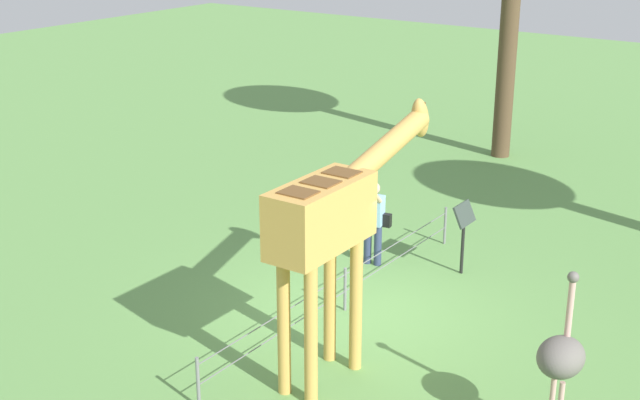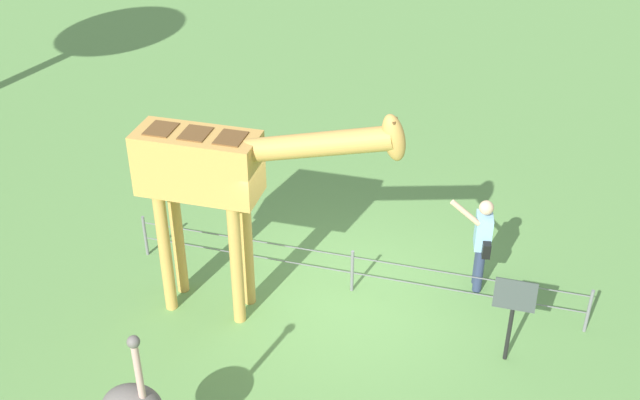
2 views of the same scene
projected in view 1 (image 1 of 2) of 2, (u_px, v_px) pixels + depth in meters
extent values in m
plane|color=#60934C|center=(355.00, 313.00, 14.21)|extent=(60.00, 60.00, 0.00)
cylinder|color=gold|center=(330.00, 296.00, 12.49)|extent=(0.18, 0.18, 2.01)
cylinder|color=gold|center=(356.00, 304.00, 12.26)|extent=(0.18, 0.18, 2.01)
cylinder|color=gold|center=(284.00, 326.00, 11.64)|extent=(0.18, 0.18, 2.01)
cylinder|color=gold|center=(311.00, 335.00, 11.40)|extent=(0.18, 0.18, 2.01)
cube|color=gold|center=(321.00, 215.00, 11.46)|extent=(1.71, 0.72, 0.90)
cube|color=brown|center=(342.00, 172.00, 11.70)|extent=(0.36, 0.44, 0.02)
cube|color=brown|center=(321.00, 182.00, 11.31)|extent=(0.36, 0.44, 0.02)
cube|color=brown|center=(298.00, 192.00, 10.92)|extent=(0.36, 0.44, 0.02)
cylinder|color=gold|center=(385.00, 149.00, 12.56)|extent=(2.15, 0.34, 0.80)
ellipsoid|color=gold|center=(420.00, 118.00, 13.28)|extent=(0.42, 0.26, 0.69)
cylinder|color=brown|center=(417.00, 106.00, 13.26)|extent=(0.05, 0.05, 0.14)
cylinder|color=brown|center=(424.00, 107.00, 13.19)|extent=(0.05, 0.05, 0.14)
cylinder|color=navy|center=(378.00, 245.00, 15.92)|extent=(0.14, 0.14, 0.78)
cylinder|color=navy|center=(368.00, 243.00, 16.00)|extent=(0.14, 0.14, 0.78)
cube|color=#8CBFE0|center=(374.00, 210.00, 15.74)|extent=(0.29, 0.39, 0.55)
sphere|color=#D8AD8C|center=(374.00, 188.00, 15.60)|extent=(0.22, 0.22, 0.22)
cylinder|color=#D8AD8C|center=(376.00, 195.00, 15.27)|extent=(0.48, 0.15, 0.42)
cylinder|color=#D8AD8C|center=(362.00, 208.00, 15.83)|extent=(0.08, 0.08, 0.50)
cube|color=black|center=(386.00, 220.00, 15.75)|extent=(0.15, 0.22, 0.24)
ellipsoid|color=#66605B|center=(561.00, 357.00, 10.52)|extent=(0.70, 0.56, 0.49)
cylinder|color=#CC9E93|center=(570.00, 311.00, 10.45)|extent=(0.08, 0.08, 0.80)
sphere|color=#66605B|center=(573.00, 277.00, 10.30)|extent=(0.14, 0.14, 0.14)
cylinder|color=brown|center=(507.00, 51.00, 21.76)|extent=(0.46, 0.46, 5.42)
cylinder|color=black|center=(462.00, 249.00, 15.54)|extent=(0.06, 0.06, 0.95)
cube|color=#333D38|center=(464.00, 214.00, 15.32)|extent=(0.56, 0.21, 0.38)
cylinder|color=slate|center=(198.00, 383.00, 11.49)|extent=(0.05, 0.05, 0.75)
cylinder|color=slate|center=(345.00, 289.00, 14.19)|extent=(0.05, 0.05, 0.75)
cylinder|color=slate|center=(445.00, 226.00, 16.88)|extent=(0.05, 0.05, 0.75)
cube|color=slate|center=(345.00, 274.00, 14.10)|extent=(7.00, 0.01, 0.01)
cube|color=slate|center=(345.00, 291.00, 14.20)|extent=(7.00, 0.01, 0.01)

